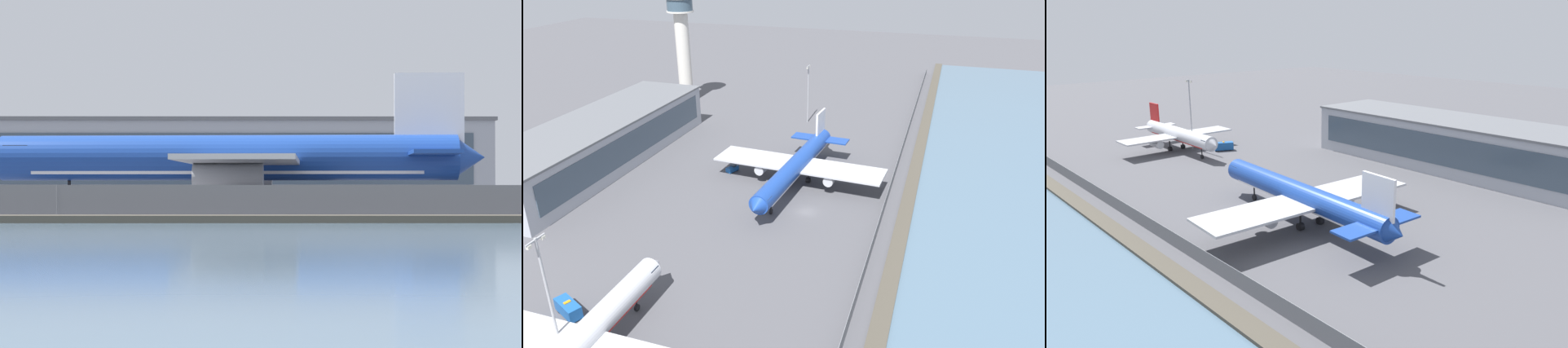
% 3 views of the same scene
% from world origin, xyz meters
% --- Properties ---
extents(ground_plane, '(500.00, 500.00, 0.00)m').
position_xyz_m(ground_plane, '(0.00, 0.00, 0.00)').
color(ground_plane, '#4C4C51').
extents(shoreline_seawall, '(320.00, 3.00, 0.50)m').
position_xyz_m(shoreline_seawall, '(0.00, -20.50, 0.25)').
color(shoreline_seawall, '#474238').
rests_on(shoreline_seawall, ground).
extents(perimeter_fence, '(280.00, 0.10, 2.55)m').
position_xyz_m(perimeter_fence, '(0.00, -16.00, 1.27)').
color(perimeter_fence, slate).
rests_on(perimeter_fence, ground).
extents(cargo_jet_blue, '(47.89, 41.45, 13.12)m').
position_xyz_m(cargo_jet_blue, '(12.38, 5.91, 5.00)').
color(cargo_jet_blue, '#193D93').
rests_on(cargo_jet_blue, ground).
extents(baggage_tug, '(3.55, 2.60, 1.80)m').
position_xyz_m(baggage_tug, '(14.61, 23.56, 0.81)').
color(baggage_tug, '#19519E').
rests_on(baggage_tug, ground).
extents(terminal_building, '(74.64, 20.50, 12.12)m').
position_xyz_m(terminal_building, '(9.80, 58.28, 6.07)').
color(terminal_building, '#9EA3AD').
rests_on(terminal_building, ground).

